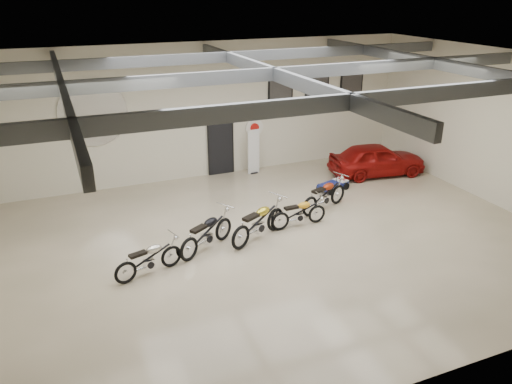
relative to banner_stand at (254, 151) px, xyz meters
name	(u,v)px	position (x,y,z in m)	size (l,w,h in m)	color
floor	(272,242)	(-1.68, -5.50, -0.90)	(16.00, 12.00, 0.01)	#C4B095
ceiling	(275,64)	(-1.68, -5.50, 4.10)	(16.00, 12.00, 0.01)	slate
back_wall	(206,111)	(-1.68, 0.50, 1.60)	(16.00, 0.02, 5.00)	beige
right_wall	(498,129)	(6.32, -5.50, 1.60)	(0.02, 12.00, 5.00)	beige
ceiling_beams	(274,74)	(-1.68, -5.50, 3.85)	(15.80, 11.80, 0.32)	#525559
door	(221,148)	(-1.18, 0.45, 0.15)	(0.92, 0.08, 2.10)	black
logo_plaque	(93,113)	(-5.68, 0.45, 1.90)	(2.30, 0.06, 1.16)	silver
poster_left	(281,89)	(1.32, 0.46, 2.20)	(1.05, 0.08, 1.35)	black
poster_mid	(317,86)	(2.92, 0.46, 2.20)	(1.05, 0.08, 1.35)	black
poster_right	(351,84)	(4.52, 0.46, 2.20)	(1.05, 0.08, 1.35)	black
oil_sign	(254,128)	(0.22, 0.45, 0.80)	(0.72, 0.10, 0.72)	white
banner_stand	(254,151)	(0.00, 0.00, 0.00)	(0.49, 0.19, 1.79)	white
motorcycle_silver	(149,258)	(-5.25, -5.88, -0.42)	(1.82, 0.57, 0.95)	silver
motorcycle_black	(207,232)	(-3.52, -5.19, -0.36)	(2.07, 0.64, 1.08)	silver
motorcycle_gold	(259,221)	(-1.96, -5.16, -0.33)	(2.19, 0.68, 1.14)	silver
motorcycle_yellow	(299,212)	(-0.51, -4.86, -0.43)	(1.80, 0.56, 0.93)	silver
motorcycle_red	(324,195)	(0.81, -4.07, -0.37)	(2.04, 0.63, 1.06)	silver
go_kart	(335,182)	(2.08, -2.68, -0.64)	(1.43, 0.64, 0.52)	navy
vintage_car	(377,159)	(4.32, -1.98, -0.27)	(3.68, 1.48, 1.25)	maroon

